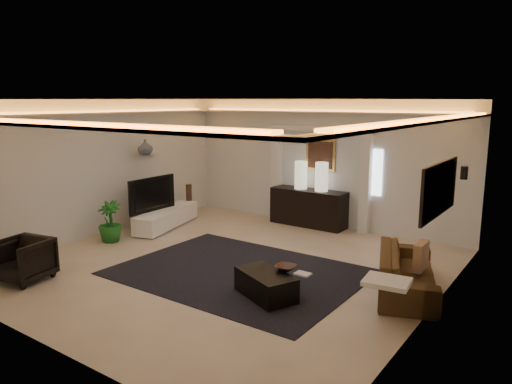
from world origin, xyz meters
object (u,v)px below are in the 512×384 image
Objects in this scene: sofa at (407,271)px; armchair at (23,260)px; coffee_table at (266,284)px; console at (309,208)px.

armchair reaches higher than sofa.
sofa is 6.10m from armchair.
armchair reaches higher than coffee_table.
sofa is 2.71× the size of armchair.
console is 4.05m from sofa.
console is 6.11m from armchair.
sofa reaches higher than coffee_table.
console reaches higher than coffee_table.
coffee_table is 1.26× the size of armchair.
coffee_table is (1.53, -4.06, -0.20)m from console.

